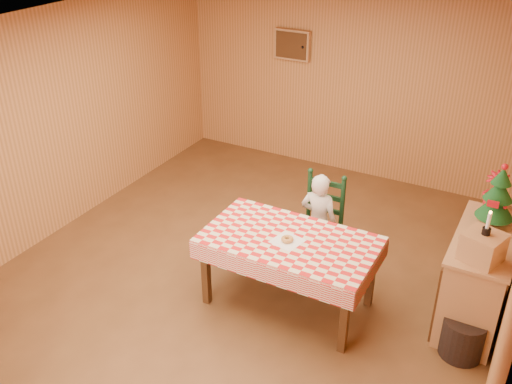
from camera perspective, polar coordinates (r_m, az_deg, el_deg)
ground at (r=6.19m, az=-0.89°, el=-8.54°), size 6.00×6.00×0.00m
cabin_walls at (r=5.74m, az=1.57°, el=9.12°), size 5.10×6.05×2.65m
dining_table at (r=5.46m, az=3.35°, el=-5.40°), size 1.66×0.96×0.77m
ladder_chair at (r=6.17m, az=6.44°, el=-3.21°), size 0.44×0.40×1.08m
seated_child at (r=6.10m, az=6.26°, el=-2.99°), size 0.41×0.27×1.12m
napkin at (r=5.38m, az=3.14°, el=-4.92°), size 0.31×0.31×0.00m
donut at (r=5.36m, az=3.15°, el=-4.72°), size 0.15×0.15×0.04m
shelf_unit at (r=5.80m, az=21.22°, el=-8.00°), size 0.54×1.24×0.93m
crate at (r=5.14m, az=21.73°, el=-5.12°), size 0.38×0.38×0.25m
christmas_tree at (r=5.64m, az=23.03°, el=-0.50°), size 0.34×0.34×0.62m
flower_arrangement at (r=5.94m, az=22.79°, el=0.11°), size 0.24×0.24×0.39m
candle_set at (r=5.05m, az=22.11°, el=-3.31°), size 0.07×0.07×0.22m
storage_bin at (r=5.52m, az=19.98°, el=-13.49°), size 0.43×0.43×0.38m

